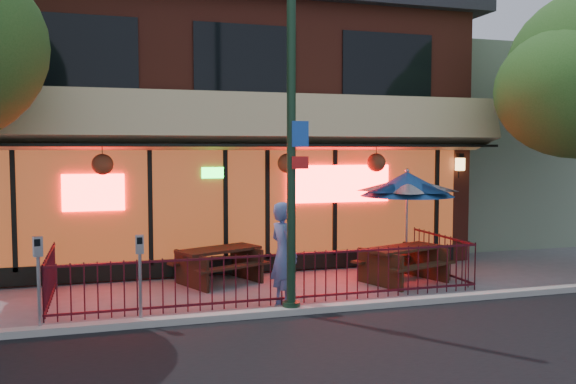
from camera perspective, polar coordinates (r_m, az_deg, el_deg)
name	(u,v)px	position (r m, az deg, el deg)	size (l,w,h in m)	color
ground	(285,307)	(11.52, -0.30, -10.73)	(80.00, 80.00, 0.00)	gray
curb	(293,311)	(11.05, 0.45, -11.06)	(80.00, 0.25, 0.12)	#999993
restaurant_building	(216,109)	(18.12, -6.77, 7.76)	(12.96, 9.49, 8.05)	maroon
neighbor_building	(471,147)	(22.05, 16.72, 4.01)	(6.00, 7.00, 6.00)	slate
patio_fence	(277,269)	(11.85, -0.99, -7.18)	(8.44, 2.62, 1.00)	#430E19
street_light	(291,137)	(10.76, 0.32, 5.17)	(0.43, 0.32, 7.00)	#15311F
picnic_table_left	(219,260)	(13.50, -6.48, -6.36)	(2.21, 1.99, 0.77)	black
picnic_table_right	(403,259)	(13.75, 10.74, -6.18)	(2.20, 1.94, 0.79)	#352212
patio_umbrella	(407,184)	(14.48, 11.09, 0.73)	(2.18, 2.18, 2.49)	gray
pedestrian	(284,254)	(11.41, -0.39, -5.85)	(0.71, 0.47, 1.96)	#5267A4
parking_meter_near	(140,264)	(10.47, -13.69, -6.58)	(0.13, 0.12, 1.52)	gray
parking_meter_far	(38,268)	(10.50, -22.32, -6.59)	(0.16, 0.15, 1.56)	gray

